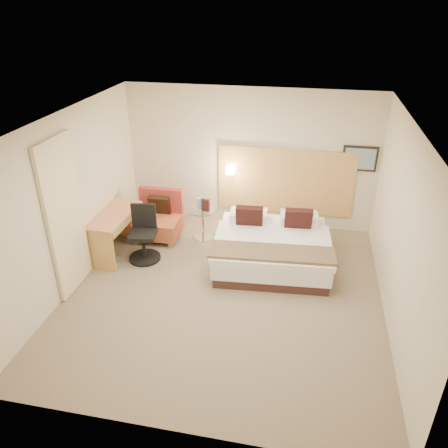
% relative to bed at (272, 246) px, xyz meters
% --- Properties ---
extents(floor, '(4.80, 5.00, 0.02)m').
position_rel_bed_xyz_m(floor, '(-0.63, -1.07, -0.32)').
color(floor, '#7B6953').
rests_on(floor, ground).
extents(ceiling, '(4.80, 5.00, 0.02)m').
position_rel_bed_xyz_m(ceiling, '(-0.63, -1.07, 2.40)').
color(ceiling, white).
rests_on(ceiling, floor).
extents(wall_back, '(4.80, 0.02, 2.70)m').
position_rel_bed_xyz_m(wall_back, '(-0.63, 1.44, 1.04)').
color(wall_back, beige).
rests_on(wall_back, floor).
extents(wall_front, '(4.80, 0.02, 2.70)m').
position_rel_bed_xyz_m(wall_front, '(-0.63, -3.58, 1.04)').
color(wall_front, beige).
rests_on(wall_front, floor).
extents(wall_left, '(0.02, 5.00, 2.70)m').
position_rel_bed_xyz_m(wall_left, '(-3.04, -1.07, 1.04)').
color(wall_left, beige).
rests_on(wall_left, floor).
extents(wall_right, '(0.02, 5.00, 2.70)m').
position_rel_bed_xyz_m(wall_right, '(1.78, -1.07, 1.04)').
color(wall_right, beige).
rests_on(wall_right, floor).
extents(headboard_panel, '(2.60, 0.04, 1.30)m').
position_rel_bed_xyz_m(headboard_panel, '(0.07, 1.40, 0.64)').
color(headboard_panel, tan).
rests_on(headboard_panel, wall_back).
extents(art_frame, '(0.62, 0.03, 0.47)m').
position_rel_bed_xyz_m(art_frame, '(1.39, 1.41, 1.19)').
color(art_frame, black).
rests_on(art_frame, wall_back).
extents(art_canvas, '(0.54, 0.01, 0.39)m').
position_rel_bed_xyz_m(art_canvas, '(1.39, 1.39, 1.19)').
color(art_canvas, gray).
rests_on(art_canvas, wall_back).
extents(lamp_arm, '(0.02, 0.12, 0.02)m').
position_rel_bed_xyz_m(lamp_arm, '(-0.98, 1.35, 0.84)').
color(lamp_arm, silver).
rests_on(lamp_arm, wall_back).
extents(lamp_shade, '(0.15, 0.15, 0.15)m').
position_rel_bed_xyz_m(lamp_shade, '(-0.98, 1.29, 0.84)').
color(lamp_shade, '#FFEDC6').
rests_on(lamp_shade, wall_back).
extents(curtain, '(0.06, 0.90, 2.42)m').
position_rel_bed_xyz_m(curtain, '(-2.99, -1.32, 0.91)').
color(curtain, beige).
rests_on(curtain, wall_left).
extents(bottle_a, '(0.08, 0.08, 0.22)m').
position_rel_bed_xyz_m(bottle_a, '(-1.44, 0.59, 0.41)').
color(bottle_a, '#96CBE8').
rests_on(bottle_a, side_table).
extents(bottle_b, '(0.08, 0.08, 0.22)m').
position_rel_bed_xyz_m(bottle_b, '(-1.40, 0.63, 0.41)').
color(bottle_b, '#87B7D0').
rests_on(bottle_b, side_table).
extents(menu_folder, '(0.15, 0.08, 0.24)m').
position_rel_bed_xyz_m(menu_folder, '(-1.30, 0.53, 0.42)').
color(menu_folder, '#391817').
rests_on(menu_folder, side_table).
extents(bed, '(2.06, 2.01, 0.94)m').
position_rel_bed_xyz_m(bed, '(0.00, 0.00, 0.00)').
color(bed, '#3A221D').
rests_on(bed, floor).
extents(lounge_chair, '(0.86, 0.75, 0.90)m').
position_rel_bed_xyz_m(lounge_chair, '(-2.21, 0.48, 0.05)').
color(lounge_chair, '#A4874D').
rests_on(lounge_chair, floor).
extents(side_table, '(0.63, 0.63, 0.60)m').
position_rel_bed_xyz_m(side_table, '(-1.37, 0.58, 0.03)').
color(side_table, silver).
rests_on(side_table, floor).
extents(desk, '(0.62, 1.26, 0.77)m').
position_rel_bed_xyz_m(desk, '(-2.74, -0.25, 0.30)').
color(desk, '#D07E51').
rests_on(desk, floor).
extents(desk_chair, '(0.63, 0.63, 0.98)m').
position_rel_bed_xyz_m(desk_chair, '(-2.20, -0.32, 0.10)').
color(desk_chair, black).
rests_on(desk_chair, floor).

